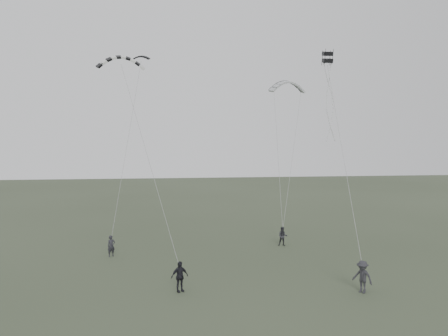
{
  "coord_description": "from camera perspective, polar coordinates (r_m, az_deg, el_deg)",
  "views": [
    {
      "loc": [
        -2.49,
        -26.46,
        8.65
      ],
      "look_at": [
        1.5,
        4.99,
        6.52
      ],
      "focal_mm": 35.0,
      "sensor_mm": 36.0,
      "label": 1
    }
  ],
  "objects": [
    {
      "name": "flyer_left",
      "position": [
        33.6,
        -14.51,
        -9.83
      ],
      "size": [
        0.67,
        0.59,
        1.56
      ],
      "primitive_type": "imported",
      "rotation": [
        0.0,
        0.0,
        0.47
      ],
      "color": "#222227",
      "rests_on": "ground"
    },
    {
      "name": "kite_pale_large",
      "position": [
        42.58,
        8.32,
        11.04
      ],
      "size": [
        3.72,
        1.82,
        1.64
      ],
      "primitive_type": null,
      "rotation": [
        0.23,
        0.0,
        0.21
      ],
      "color": "#A6A9AB",
      "rests_on": "flyer_right"
    },
    {
      "name": "kite_box",
      "position": [
        29.48,
        13.36,
        13.9
      ],
      "size": [
        0.64,
        0.77,
        0.81
      ],
      "primitive_type": null,
      "rotation": [
        0.23,
        0.0,
        -0.08
      ],
      "color": "black",
      "rests_on": "flyer_far"
    },
    {
      "name": "flyer_right",
      "position": [
        35.99,
        7.68,
        -8.84
      ],
      "size": [
        0.86,
        0.74,
        1.54
      ],
      "primitive_type": "imported",
      "rotation": [
        0.0,
        0.0,
        -0.23
      ],
      "color": "#25262B",
      "rests_on": "ground"
    },
    {
      "name": "flyer_far",
      "position": [
        26.39,
        17.62,
        -13.38
      ],
      "size": [
        1.25,
        1.35,
        1.83
      ],
      "primitive_type": "imported",
      "rotation": [
        0.0,
        0.0,
        -0.93
      ],
      "color": "#25252A",
      "rests_on": "ground"
    },
    {
      "name": "kite_striped",
      "position": [
        32.73,
        -13.32,
        13.91
      ],
      "size": [
        3.47,
        1.69,
        1.47
      ],
      "primitive_type": null,
      "rotation": [
        0.31,
        0.0,
        0.16
      ],
      "color": "black",
      "rests_on": "flyer_center"
    },
    {
      "name": "ground",
      "position": [
        27.95,
        -1.82,
        -14.18
      ],
      "size": [
        140.0,
        140.0,
        0.0
      ],
      "primitive_type": "plane",
      "color": "#353E2B",
      "rests_on": "ground"
    },
    {
      "name": "kite_dark_small",
      "position": [
        38.95,
        -10.78,
        14.12
      ],
      "size": [
        1.51,
        0.84,
        0.59
      ],
      "primitive_type": null,
      "rotation": [
        0.31,
        0.0,
        -0.21
      ],
      "color": "black",
      "rests_on": "flyer_left"
    },
    {
      "name": "flyer_center",
      "position": [
        25.52,
        -5.82,
        -13.92
      ],
      "size": [
        1.1,
        0.79,
        1.74
      ],
      "primitive_type": "imported",
      "rotation": [
        0.0,
        0.0,
        0.4
      ],
      "color": "black",
      "rests_on": "ground"
    }
  ]
}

